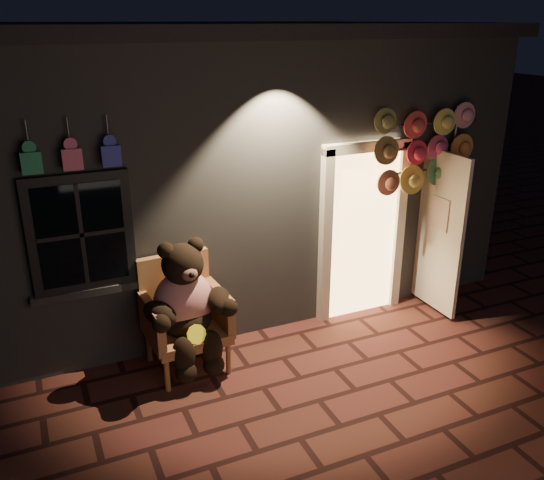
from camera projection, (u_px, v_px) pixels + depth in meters
ground at (319, 400)px, 5.65m from camera, size 60.00×60.00×0.00m
shop_building at (193, 148)px, 8.43m from camera, size 7.30×5.95×3.51m
wicker_armchair at (183, 314)px, 6.07m from camera, size 0.87×0.79×1.19m
teddy_bear at (187, 306)px, 5.88m from camera, size 1.00×0.80×1.38m
hat_rack at (428, 151)px, 6.80m from camera, size 1.51×0.22×2.56m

